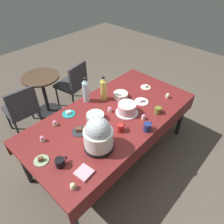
% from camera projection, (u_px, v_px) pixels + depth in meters
% --- Properties ---
extents(ground, '(9.00, 9.00, 0.00)m').
position_uv_depth(ground, '(112.00, 154.00, 2.98)').
color(ground, brown).
extents(potluck_table, '(2.20, 1.10, 0.75)m').
position_uv_depth(potluck_table, '(112.00, 119.00, 2.54)').
color(potluck_table, maroon).
rests_on(potluck_table, ground).
extents(frosted_layer_cake, '(0.27, 0.27, 0.13)m').
position_uv_depth(frosted_layer_cake, '(127.00, 109.00, 2.50)').
color(frosted_layer_cake, silver).
rests_on(frosted_layer_cake, potluck_table).
extents(slow_cooker, '(0.31, 0.31, 0.38)m').
position_uv_depth(slow_cooker, '(98.00, 135.00, 2.01)').
color(slow_cooker, black).
rests_on(slow_cooker, potluck_table).
extents(glass_salad_bowl, '(0.21, 0.21, 0.08)m').
position_uv_depth(glass_salad_bowl, '(95.00, 117.00, 2.42)').
color(glass_salad_bowl, '#B2C6BC').
rests_on(glass_salad_bowl, potluck_table).
extents(ceramic_snack_bowl, '(0.19, 0.19, 0.07)m').
position_uv_depth(ceramic_snack_bowl, '(121.00, 95.00, 2.77)').
color(ceramic_snack_bowl, silver).
rests_on(ceramic_snack_bowl, potluck_table).
extents(dessert_plate_white, '(0.18, 0.18, 0.04)m').
position_uv_depth(dessert_plate_white, '(141.00, 101.00, 2.71)').
color(dessert_plate_white, white).
rests_on(dessert_plate_white, potluck_table).
extents(dessert_plate_cream, '(0.15, 0.15, 0.04)m').
position_uv_depth(dessert_plate_cream, '(146.00, 87.00, 2.98)').
color(dessert_plate_cream, beige).
rests_on(dessert_plate_cream, potluck_table).
extents(dessert_plate_teal, '(0.16, 0.16, 0.04)m').
position_uv_depth(dessert_plate_teal, '(69.00, 114.00, 2.51)').
color(dessert_plate_teal, teal).
rests_on(dessert_plate_teal, potluck_table).
extents(dessert_plate_sage, '(0.14, 0.14, 0.05)m').
position_uv_depth(dessert_plate_sage, '(41.00, 160.00, 1.98)').
color(dessert_plate_sage, '#8CA87F').
rests_on(dessert_plate_sage, potluck_table).
extents(dessert_plate_charcoal, '(0.17, 0.17, 0.05)m').
position_uv_depth(dessert_plate_charcoal, '(79.00, 131.00, 2.28)').
color(dessert_plate_charcoal, '#2D2D33').
rests_on(dessert_plate_charcoal, potluck_table).
extents(cupcake_vanilla, '(0.05, 0.05, 0.07)m').
position_uv_depth(cupcake_vanilla, '(110.00, 109.00, 2.54)').
color(cupcake_vanilla, beige).
rests_on(cupcake_vanilla, potluck_table).
extents(cupcake_lemon, '(0.05, 0.05, 0.07)m').
position_uv_depth(cupcake_lemon, '(168.00, 96.00, 2.77)').
color(cupcake_lemon, beige).
rests_on(cupcake_lemon, potluck_table).
extents(cupcake_berry, '(0.05, 0.05, 0.07)m').
position_uv_depth(cupcake_berry, '(144.00, 117.00, 2.43)').
color(cupcake_berry, beige).
rests_on(cupcake_berry, potluck_table).
extents(cupcake_cocoa, '(0.05, 0.05, 0.07)m').
position_uv_depth(cupcake_cocoa, '(55.00, 123.00, 2.35)').
color(cupcake_cocoa, beige).
rests_on(cupcake_cocoa, potluck_table).
extents(cupcake_rose, '(0.05, 0.05, 0.07)m').
position_uv_depth(cupcake_rose, '(42.00, 139.00, 2.16)').
color(cupcake_rose, beige).
rests_on(cupcake_rose, potluck_table).
extents(cupcake_mint, '(0.05, 0.05, 0.07)m').
position_uv_depth(cupcake_mint, '(73.00, 186.00, 1.74)').
color(cupcake_mint, beige).
rests_on(cupcake_mint, potluck_table).
extents(soda_bottle_ginger_ale, '(0.09, 0.09, 0.34)m').
position_uv_depth(soda_bottle_ginger_ale, '(104.00, 89.00, 2.67)').
color(soda_bottle_ginger_ale, gold).
rests_on(soda_bottle_ginger_ale, potluck_table).
extents(soda_bottle_water, '(0.08, 0.08, 0.34)m').
position_uv_depth(soda_bottle_water, '(86.00, 91.00, 2.63)').
color(soda_bottle_water, silver).
rests_on(soda_bottle_water, potluck_table).
extents(coffee_mug_navy, '(0.13, 0.09, 0.10)m').
position_uv_depth(coffee_mug_navy, '(147.00, 127.00, 2.27)').
color(coffee_mug_navy, navy).
rests_on(coffee_mug_navy, potluck_table).
extents(coffee_mug_olive, '(0.12, 0.08, 0.08)m').
position_uv_depth(coffee_mug_olive, '(158.00, 110.00, 2.51)').
color(coffee_mug_olive, olive).
rests_on(coffee_mug_olive, potluck_table).
extents(coffee_mug_black, '(0.13, 0.09, 0.09)m').
position_uv_depth(coffee_mug_black, '(60.00, 162.00, 1.92)').
color(coffee_mug_black, black).
rests_on(coffee_mug_black, potluck_table).
extents(coffee_mug_red, '(0.12, 0.08, 0.09)m').
position_uv_depth(coffee_mug_red, '(120.00, 128.00, 2.27)').
color(coffee_mug_red, '#B2231E').
rests_on(coffee_mug_red, potluck_table).
extents(paper_napkin_stack, '(0.15, 0.15, 0.02)m').
position_uv_depth(paper_napkin_stack, '(84.00, 172.00, 1.87)').
color(paper_napkin_stack, pink).
rests_on(paper_napkin_stack, potluck_table).
extents(maroon_chair_left, '(0.48, 0.48, 0.85)m').
position_uv_depth(maroon_chair_left, '(22.00, 108.00, 3.03)').
color(maroon_chair_left, '#333338').
rests_on(maroon_chair_left, ground).
extents(maroon_chair_right, '(0.52, 0.52, 0.85)m').
position_uv_depth(maroon_chair_right, '(74.00, 82.00, 3.58)').
color(maroon_chair_right, '#333338').
rests_on(maroon_chair_right, ground).
extents(round_cafe_table, '(0.60, 0.60, 0.72)m').
position_uv_depth(round_cafe_table, '(43.00, 88.00, 3.43)').
color(round_cafe_table, '#473323').
rests_on(round_cafe_table, ground).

